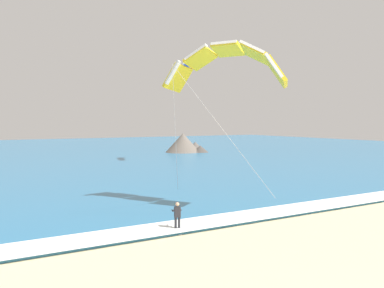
% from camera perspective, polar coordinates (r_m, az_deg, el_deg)
% --- Properties ---
extents(sea, '(200.00, 120.00, 0.20)m').
position_cam_1_polar(sea, '(79.66, -22.81, -1.35)').
color(sea, teal).
rests_on(sea, ground).
extents(surf_foam, '(200.00, 2.46, 0.04)m').
position_cam_1_polar(surf_foam, '(22.87, -3.77, -11.86)').
color(surf_foam, white).
rests_on(surf_foam, sea).
extents(surfboard, '(0.78, 1.47, 0.09)m').
position_cam_1_polar(surfboard, '(22.76, -2.10, -12.44)').
color(surfboard, white).
rests_on(surfboard, ground).
extents(kitesurfer, '(0.61, 0.60, 1.69)m').
position_cam_1_polar(kitesurfer, '(22.55, -2.11, -10.20)').
color(kitesurfer, '#232328').
rests_on(kitesurfer, ground).
extents(kite_primary, '(8.24, 8.27, 10.40)m').
position_cam_1_polar(kite_primary, '(27.90, 4.84, 11.64)').
color(kite_primary, yellow).
extents(kite_distant, '(2.50, 4.91, 1.86)m').
position_cam_1_polar(kite_distant, '(58.55, -0.38, 11.56)').
color(kite_distant, blue).
extents(headland_right, '(8.92, 7.40, 3.86)m').
position_cam_1_polar(headland_right, '(76.97, -0.75, -0.14)').
color(headland_right, '#47423D').
rests_on(headland_right, ground).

